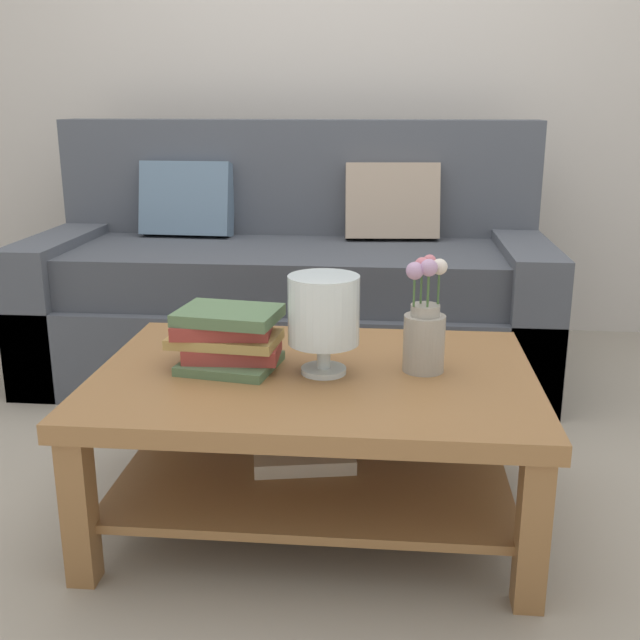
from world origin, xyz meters
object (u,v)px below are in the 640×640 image
Objects in this scene: couch at (291,288)px; glass_hurricane_vase at (324,313)px; book_stack_main at (228,338)px; flower_pitcher at (424,329)px; coffee_table at (315,411)px.

glass_hurricane_vase is at bearing -78.51° from couch.
couch is 1.30m from glass_hurricane_vase.
book_stack_main is at bearing 173.57° from glass_hurricane_vase.
glass_hurricane_vase is 0.27m from flower_pitcher.
couch reaches higher than glass_hurricane_vase.
couch is 1.26m from coffee_table.
glass_hurricane_vase reaches higher than coffee_table.
book_stack_main is 1.16× the size of glass_hurricane_vase.
book_stack_main is 0.28m from glass_hurricane_vase.
book_stack_main is at bearing -90.46° from couch.
couch is at bearing 113.25° from flower_pitcher.
couch is at bearing 100.43° from coffee_table.
flower_pitcher reaches higher than book_stack_main.
coffee_table is at bearing -174.03° from flower_pitcher.
flower_pitcher is (0.52, -1.21, 0.19)m from couch.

